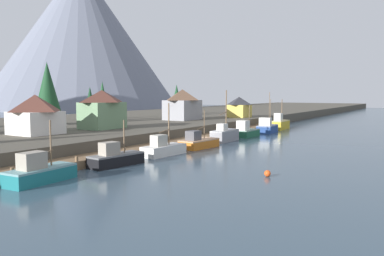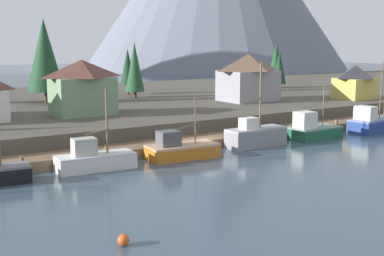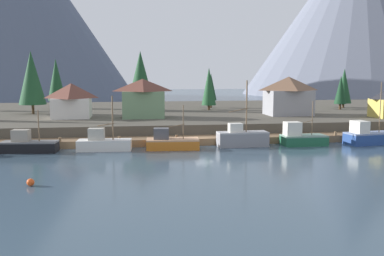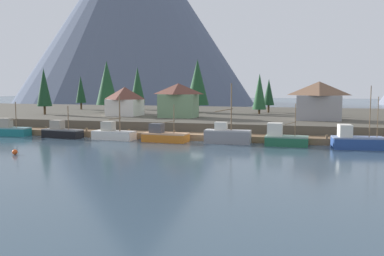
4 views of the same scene
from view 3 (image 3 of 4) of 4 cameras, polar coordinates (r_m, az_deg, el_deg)
name	(u,v)px [view 3 (image 3 of 4)]	position (r m, az deg, el deg)	size (l,w,h in m)	color
ground_plane	(186,131)	(81.08, -0.85, -0.37)	(400.00, 400.00, 1.00)	#384C5B
dock	(202,140)	(63.32, 1.34, -1.60)	(80.00, 4.00, 1.60)	brown
shoreline_bank	(178,115)	(92.71, -1.85, 1.68)	(400.00, 56.00, 2.50)	#4C473D
mountain_central_peak	(358,10)	(235.83, 21.19, 14.35)	(113.28, 113.28, 82.64)	slate
fishing_boat_black	(28,145)	(60.08, -20.89, -2.10)	(7.33, 3.17, 5.51)	black
fishing_boat_white	(103,143)	(58.75, -11.67, -1.99)	(7.28, 3.18, 7.33)	silver
fishing_boat_orange	(171,142)	(58.68, -2.79, -1.91)	(7.32, 3.70, 6.00)	#CC6B1E
fishing_boat_grey	(242,138)	(61.01, 6.64, -1.31)	(7.15, 2.62, 9.30)	gray
fishing_boat_green	(301,137)	(63.61, 14.29, -1.22)	(6.29, 3.10, 6.34)	#1E5B3D
fishing_boat_blue	(368,136)	(67.73, 22.35, -1.02)	(7.43, 3.98, 8.99)	navy
house_green	(143,98)	(75.83, -6.54, 3.98)	(7.56, 5.42, 6.83)	#6B8E66
house_grey	(288,95)	(82.37, 12.67, 4.23)	(8.35, 6.45, 7.17)	gray
house_white	(72,100)	(78.07, -15.69, 3.57)	(6.72, 6.51, 6.06)	silver
conifer_near_right	(56,80)	(100.03, -17.57, 6.14)	(3.85, 3.85, 11.00)	#4C3823
conifer_mid_left	(209,86)	(91.73, 2.26, 5.53)	(3.09, 3.09, 8.99)	#4C3823
conifer_mid_right	(141,77)	(90.54, -6.84, 6.78)	(5.38, 5.38, 12.37)	#4C3823
conifer_back_left	(344,86)	(103.39, 19.51, 5.28)	(3.49, 3.49, 8.86)	#4C3823
conifer_centre	(211,87)	(97.57, 2.52, 5.48)	(2.66, 2.66, 7.83)	#4C3823
conifer_far_left	(32,78)	(87.94, -20.51, 6.26)	(5.11, 5.11, 12.05)	#4C3823
conifer_far_right	(341,90)	(98.25, 19.12, 4.80)	(2.61, 2.61, 7.27)	#4C3823
channel_buoy	(31,182)	(42.28, -20.63, -6.76)	(0.70, 0.70, 0.70)	#E04C19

